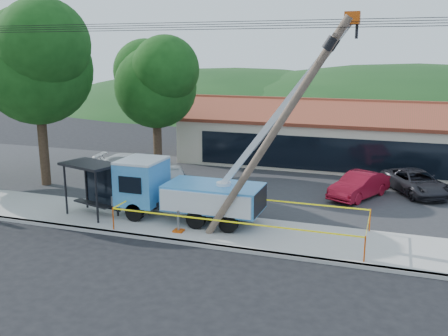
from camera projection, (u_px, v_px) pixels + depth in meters
ground at (172, 265)px, 18.93m from camera, size 120.00×120.00×0.00m
curb at (193, 244)px, 20.85m from camera, size 60.00×0.25×0.15m
sidewalk at (209, 229)px, 22.60m from camera, size 60.00×4.00×0.15m
parking_lot at (256, 186)px, 29.97m from camera, size 60.00×12.00×0.10m
strip_mall at (340, 138)px, 35.63m from camera, size 22.50×8.53×4.67m
tree_west_near at (36, 58)px, 28.39m from camera, size 7.56×6.72×10.80m
tree_lot at (156, 79)px, 31.70m from camera, size 6.30×5.60×8.94m
hill_west at (236, 106)px, 74.32m from camera, size 78.40×56.00×28.00m
hill_center at (414, 112)px, 66.39m from camera, size 89.60×64.00×32.00m
utility_truck at (186, 188)px, 23.32m from camera, size 10.84×3.72×9.26m
leaning_pole at (279, 124)px, 19.81m from camera, size 5.81×1.77×9.18m
bus_shelter at (93, 176)px, 24.00m from camera, size 3.03×2.34×2.58m
caution_tape at (241, 214)px, 22.03m from camera, size 10.90×3.55×1.03m
car_silver at (174, 191)px, 29.01m from camera, size 3.33×4.28×1.36m
car_red at (358, 199)px, 27.34m from camera, size 3.20×4.45×1.40m
car_white at (132, 177)px, 32.32m from camera, size 4.88×2.43×1.36m
car_dark at (414, 195)px, 28.18m from camera, size 4.24×5.22×1.32m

